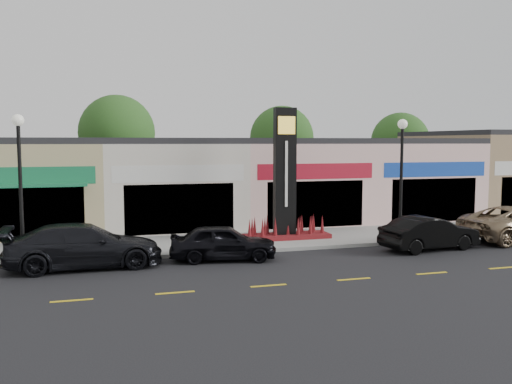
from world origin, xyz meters
TOP-DOWN VIEW (x-y plane):
  - ground at (0.00, 0.00)m, footprint 120.00×120.00m
  - sidewalk at (0.00, 4.35)m, footprint 52.00×4.30m
  - curb at (0.00, 2.10)m, footprint 52.00×0.20m
  - shop_beige at (-8.50, 11.46)m, footprint 7.00×10.85m
  - shop_cream at (-1.50, 11.47)m, footprint 7.00×10.01m
  - shop_pink_w at (5.50, 11.47)m, footprint 7.00×10.01m
  - shop_pink_e at (12.50, 11.47)m, footprint 7.00×10.01m
  - shop_tan at (19.50, 11.48)m, footprint 7.00×10.01m
  - tree_rear_west at (-4.00, 19.50)m, footprint 5.20×5.20m
  - tree_rear_mid at (8.00, 19.50)m, footprint 4.80×4.80m
  - tree_rear_east at (18.00, 19.50)m, footprint 4.60×4.60m
  - lamp_west_near at (-8.00, 2.50)m, footprint 0.44×0.44m
  - lamp_east_near at (8.00, 2.50)m, footprint 0.44×0.44m
  - pylon_sign at (3.00, 4.20)m, footprint 4.20×1.30m
  - car_dark_sedan at (-5.76, 1.26)m, footprint 2.48×5.69m
  - car_black_sedan at (-0.59, 1.11)m, footprint 2.32×4.35m
  - car_black_conv at (8.34, 0.68)m, footprint 2.09×4.52m

SIDE VIEW (x-z plane):
  - ground at x=0.00m, z-range 0.00..0.00m
  - sidewalk at x=0.00m, z-range 0.00..0.15m
  - curb at x=0.00m, z-range 0.00..0.15m
  - car_black_sedan at x=-0.59m, z-range 0.00..1.41m
  - car_black_conv at x=8.34m, z-range 0.00..1.44m
  - car_dark_sedan at x=-5.76m, z-range 0.00..1.63m
  - pylon_sign at x=3.00m, z-range -0.73..5.27m
  - shop_cream at x=-1.50m, z-range 0.00..4.80m
  - shop_pink_w at x=5.50m, z-range 0.00..4.80m
  - shop_pink_e at x=12.50m, z-range 0.00..4.80m
  - shop_beige at x=-8.50m, z-range 0.00..4.80m
  - shop_tan at x=19.50m, z-range 0.00..5.30m
  - lamp_west_near at x=-8.00m, z-range 0.74..6.21m
  - lamp_east_near at x=8.00m, z-range 0.74..6.21m
  - tree_rear_east at x=18.00m, z-range 1.16..8.10m
  - tree_rear_mid at x=8.00m, z-range 1.24..8.53m
  - tree_rear_west at x=-4.00m, z-range 1.30..9.13m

